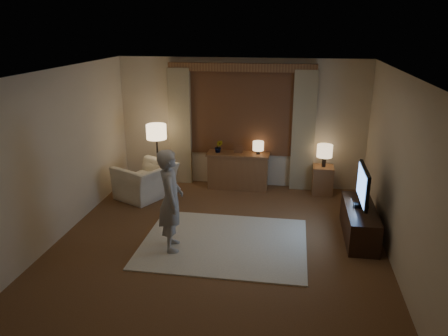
% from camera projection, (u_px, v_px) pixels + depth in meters
% --- Properties ---
extents(room, '(5.04, 5.54, 2.64)m').
position_uv_depth(room, '(223.00, 152.00, 6.73)').
color(room, brown).
rests_on(room, ground).
extents(rug, '(2.50, 2.00, 0.02)m').
position_uv_depth(rug, '(224.00, 243.00, 6.73)').
color(rug, beige).
rests_on(rug, floor).
extents(sideboard, '(1.20, 0.40, 0.70)m').
position_uv_depth(sideboard, '(238.00, 171.00, 8.92)').
color(sideboard, brown).
rests_on(sideboard, floor).
extents(picture_frame, '(0.16, 0.02, 0.20)m').
position_uv_depth(picture_frame, '(238.00, 150.00, 8.77)').
color(picture_frame, brown).
rests_on(picture_frame, sideboard).
extents(plant, '(0.17, 0.13, 0.30)m').
position_uv_depth(plant, '(219.00, 147.00, 8.82)').
color(plant, '#999999').
rests_on(plant, sideboard).
extents(table_lamp_sideboard, '(0.22, 0.22, 0.30)m').
position_uv_depth(table_lamp_sideboard, '(258.00, 146.00, 8.68)').
color(table_lamp_sideboard, black).
rests_on(table_lamp_sideboard, sideboard).
extents(floor_lamp, '(0.39, 0.39, 1.35)m').
position_uv_depth(floor_lamp, '(157.00, 135.00, 8.57)').
color(floor_lamp, black).
rests_on(floor_lamp, floor).
extents(armchair, '(1.25, 1.31, 0.66)m').
position_uv_depth(armchair, '(146.00, 181.00, 8.43)').
color(armchair, beige).
rests_on(armchair, floor).
extents(side_table, '(0.40, 0.40, 0.56)m').
position_uv_depth(side_table, '(323.00, 180.00, 8.63)').
color(side_table, brown).
rests_on(side_table, floor).
extents(table_lamp_side, '(0.30, 0.30, 0.44)m').
position_uv_depth(table_lamp_side, '(325.00, 151.00, 8.45)').
color(table_lamp_side, black).
rests_on(table_lamp_side, side_table).
extents(tv_stand, '(0.45, 1.40, 0.50)m').
position_uv_depth(tv_stand, '(359.00, 222.00, 6.87)').
color(tv_stand, black).
rests_on(tv_stand, floor).
extents(tv, '(0.22, 0.90, 0.65)m').
position_uv_depth(tv, '(363.00, 186.00, 6.68)').
color(tv, black).
rests_on(tv, tv_stand).
extents(person, '(0.51, 0.64, 1.53)m').
position_uv_depth(person, '(171.00, 200.00, 6.33)').
color(person, gray).
rests_on(person, rug).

